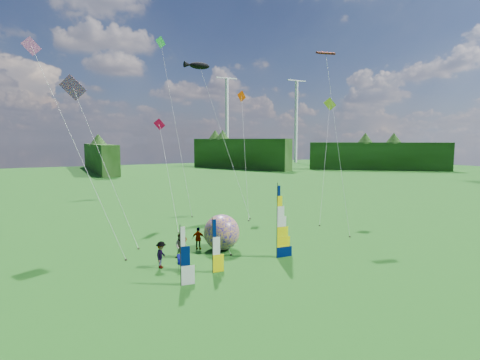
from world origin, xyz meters
name	(u,v)px	position (x,y,z in m)	size (l,w,h in m)	color
ground	(283,271)	(0.00, 0.00, 0.00)	(220.00, 220.00, 0.00)	#22551A
treeline_ring	(284,209)	(0.00, 0.00, 4.00)	(210.00, 210.00, 8.00)	#325E24
turbine_left	(296,122)	(70.00, 95.00, 15.00)	(8.00, 1.20, 30.00)	silver
turbine_right	(227,121)	(45.00, 102.00, 15.00)	(8.00, 1.20, 30.00)	silver
feather_banner_main	(277,222)	(1.08, 2.37, 2.58)	(1.39, 0.10, 5.16)	#000F48
side_banner_left	(213,246)	(-4.14, 1.70, 1.71)	(0.95, 0.10, 3.42)	#FFE500
side_banner_far	(181,257)	(-6.57, 0.64, 1.72)	(1.01, 0.10, 3.43)	white
bol_inflatable	(222,232)	(-1.52, 6.00, 1.35)	(2.70, 2.70, 2.70)	#050095
spectator_a	(183,244)	(-4.72, 5.73, 0.95)	(0.69, 0.45, 1.89)	#66594C
spectator_b	(181,246)	(-4.96, 5.41, 0.88)	(0.86, 0.42, 1.76)	#66594C
spectator_c	(161,255)	(-6.73, 4.11, 0.88)	(1.14, 0.42, 1.76)	#66594C
spectator_d	(198,239)	(-3.08, 6.84, 0.85)	(1.00, 0.41, 1.71)	#66594C
camp_chair	(184,263)	(-5.64, 2.85, 0.54)	(0.63, 0.63, 1.09)	#090A67
kite_whale	(222,128)	(5.44, 20.79, 9.70)	(3.86, 15.36, 19.39)	black
kite_rainbow_delta	(104,153)	(-8.92, 12.55, 7.27)	(7.19, 10.58, 14.53)	#F44819
kite_parafoil	(337,129)	(10.87, 7.40, 9.31)	(5.73, 9.85, 18.61)	red
small_kite_red	(168,169)	(-2.48, 16.38, 5.51)	(2.79, 10.14, 11.02)	#C20330
small_kite_orange	(245,149)	(6.61, 17.39, 7.32)	(5.09, 9.21, 14.64)	#D63E00
small_kite_yellow	(325,155)	(12.94, 11.37, 6.78)	(7.85, 7.64, 13.56)	yellow
small_kite_pink	(77,143)	(-11.05, 9.82, 8.12)	(7.32, 8.32, 16.24)	#E258B0
small_kite_green	(175,119)	(0.43, 22.81, 10.69)	(2.93, 10.96, 21.39)	green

